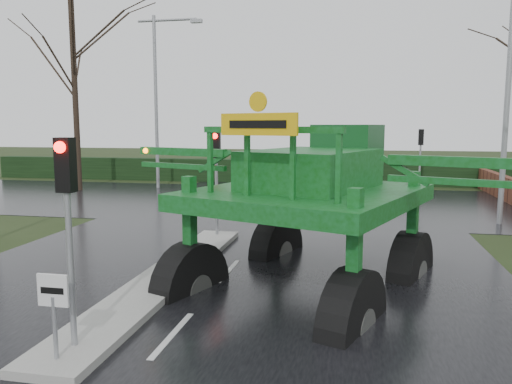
% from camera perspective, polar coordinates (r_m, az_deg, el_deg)
% --- Properties ---
extents(ground, '(140.00, 140.00, 0.00)m').
position_cam_1_polar(ground, '(9.34, -9.52, -15.90)').
color(ground, black).
rests_on(ground, ground).
extents(road_main, '(14.00, 80.00, 0.02)m').
position_cam_1_polar(road_main, '(18.62, 1.49, -3.88)').
color(road_main, black).
rests_on(road_main, ground).
extents(road_cross, '(80.00, 12.00, 0.02)m').
position_cam_1_polar(road_cross, '(24.47, 3.90, -1.13)').
color(road_cross, black).
rests_on(road_cross, ground).
extents(median_island, '(1.20, 10.00, 0.16)m').
position_cam_1_polar(median_island, '(12.38, -10.23, -9.54)').
color(median_island, gray).
rests_on(median_island, ground).
extents(hedge_row, '(44.00, 0.90, 1.50)m').
position_cam_1_polar(hedge_row, '(32.27, 5.76, 2.29)').
color(hedge_row, black).
rests_on(hedge_row, ground).
extents(keep_left_sign, '(0.50, 0.07, 1.35)m').
position_cam_1_polar(keep_left_sign, '(8.28, -22.13, -11.64)').
color(keep_left_sign, gray).
rests_on(keep_left_sign, ground).
extents(traffic_signal_near, '(0.26, 0.33, 3.52)m').
position_cam_1_polar(traffic_signal_near, '(8.33, -20.80, -0.60)').
color(traffic_signal_near, gray).
rests_on(traffic_signal_near, ground).
extents(traffic_signal_mid, '(0.26, 0.33, 3.52)m').
position_cam_1_polar(traffic_signal_mid, '(16.13, -4.58, 3.60)').
color(traffic_signal_mid, gray).
rests_on(traffic_signal_mid, ground).
extents(traffic_signal_far, '(0.26, 0.33, 3.52)m').
position_cam_1_polar(traffic_signal_far, '(28.22, 18.30, 4.94)').
color(traffic_signal_far, gray).
rests_on(traffic_signal_far, ground).
extents(street_light_right, '(3.85, 0.30, 10.00)m').
position_cam_1_polar(street_light_right, '(20.74, 26.18, 13.15)').
color(street_light_right, gray).
rests_on(street_light_right, ground).
extents(street_light_left_far, '(3.85, 0.30, 10.00)m').
position_cam_1_polar(street_light_left_far, '(30.27, -10.86, 11.78)').
color(street_light_left_far, gray).
rests_on(street_light_left_far, ground).
extents(tree_left_far, '(7.70, 7.70, 13.26)m').
position_cam_1_polar(tree_left_far, '(30.51, -20.12, 13.61)').
color(tree_left_far, black).
rests_on(tree_left_far, ground).
extents(crop_sprayer, '(9.15, 7.27, 5.44)m').
position_cam_1_polar(crop_sprayer, '(11.33, -6.85, 1.80)').
color(crop_sprayer, black).
rests_on(crop_sprayer, ground).
extents(white_sedan, '(5.10, 2.37, 1.62)m').
position_cam_1_polar(white_sedan, '(28.01, 4.68, -0.04)').
color(white_sedan, silver).
rests_on(white_sedan, ground).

